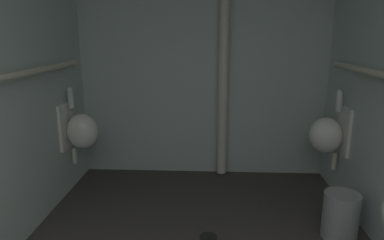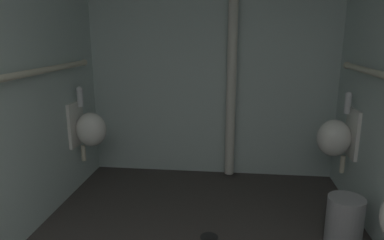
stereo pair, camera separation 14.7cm
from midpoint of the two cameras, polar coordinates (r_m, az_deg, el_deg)
The scene contains 6 objects.
wall_back at distance 3.77m, azimuth 4.44°, elevation 11.10°, with size 2.76×0.06×2.70m, color #B2C4BF.
urinal_left_mid at distance 3.56m, azimuth -15.37°, elevation -1.34°, with size 0.32×0.30×0.76m.
urinal_right_far at distance 3.44m, azimuth 23.69°, elevation -2.56°, with size 0.32×0.30×0.76m.
standpipe_back_wall at distance 3.66m, azimuth 7.76°, elevation 10.93°, with size 0.10×0.10×2.65m, color beige.
floor_drain at distance 2.85m, azimuth 4.37°, elevation -18.57°, with size 0.14×0.14×0.01m, color black.
waste_bin at distance 2.96m, azimuth 25.03°, elevation -14.71°, with size 0.27×0.27×0.36m, color gray.
Camera 2 is at (0.21, 0.30, 1.53)m, focal length 32.68 mm.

